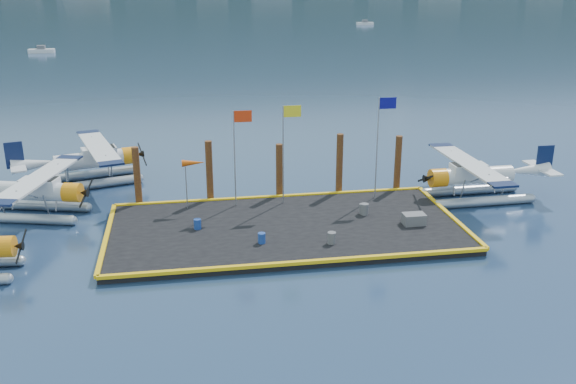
% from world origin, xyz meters
% --- Properties ---
extents(ground, '(4000.00, 4000.00, 0.00)m').
position_xyz_m(ground, '(0.00, 0.00, 0.00)').
color(ground, navy).
rests_on(ground, ground).
extents(dock, '(20.00, 10.00, 0.40)m').
position_xyz_m(dock, '(0.00, 0.00, 0.20)').
color(dock, black).
rests_on(dock, ground).
extents(dock_bumpers, '(20.25, 10.25, 0.18)m').
position_xyz_m(dock_bumpers, '(0.00, 0.00, 0.49)').
color(dock_bumpers, '#E7B20D').
rests_on(dock_bumpers, dock).
extents(seaplane_b, '(8.94, 9.63, 3.43)m').
position_xyz_m(seaplane_b, '(-14.61, 4.91, 1.49)').
color(seaplane_b, '#9AA0A8').
rests_on(seaplane_b, ground).
extents(seaplane_c, '(9.34, 10.05, 3.58)m').
position_xyz_m(seaplane_c, '(-11.81, 11.06, 1.56)').
color(seaplane_c, '#9AA0A8').
rests_on(seaplane_c, ground).
extents(seaplane_d, '(8.87, 9.76, 3.49)m').
position_xyz_m(seaplane_d, '(12.94, 3.27, 1.52)').
color(seaplane_d, '#9AA0A8').
rests_on(seaplane_d, ground).
extents(drum_0, '(0.42, 0.42, 0.59)m').
position_xyz_m(drum_0, '(-5.00, 0.35, 0.69)').
color(drum_0, navy).
rests_on(drum_0, dock).
extents(drum_1, '(0.45, 0.45, 0.64)m').
position_xyz_m(drum_1, '(2.05, -2.92, 0.72)').
color(drum_1, '#535257').
rests_on(drum_1, dock).
extents(drum_2, '(0.48, 0.48, 0.68)m').
position_xyz_m(drum_2, '(4.99, 0.96, 0.74)').
color(drum_2, '#535257').
rests_on(drum_2, dock).
extents(drum_3, '(0.41, 0.41, 0.57)m').
position_xyz_m(drum_3, '(-1.65, -2.24, 0.69)').
color(drum_3, navy).
rests_on(drum_3, dock).
extents(drum_4, '(0.44, 0.44, 0.61)m').
position_xyz_m(drum_4, '(4.92, 1.10, 0.71)').
color(drum_4, '#535257').
rests_on(drum_4, dock).
extents(crate, '(1.27, 0.84, 0.63)m').
position_xyz_m(crate, '(7.38, -1.02, 0.72)').
color(crate, '#535257').
rests_on(crate, dock).
extents(flagpole_red, '(1.14, 0.08, 6.00)m').
position_xyz_m(flagpole_red, '(-2.29, 3.80, 4.40)').
color(flagpole_red, gray).
rests_on(flagpole_red, dock).
extents(flagpole_yellow, '(1.14, 0.08, 6.20)m').
position_xyz_m(flagpole_yellow, '(0.70, 3.80, 4.51)').
color(flagpole_yellow, gray).
rests_on(flagpole_yellow, dock).
extents(flagpole_blue, '(1.14, 0.08, 6.50)m').
position_xyz_m(flagpole_blue, '(6.70, 3.80, 4.69)').
color(flagpole_blue, gray).
rests_on(flagpole_blue, dock).
extents(windsock, '(1.40, 0.44, 3.12)m').
position_xyz_m(windsock, '(-5.03, 3.80, 3.23)').
color(windsock, gray).
rests_on(windsock, dock).
extents(piling_0, '(0.44, 0.44, 4.00)m').
position_xyz_m(piling_0, '(-8.50, 5.40, 2.00)').
color(piling_0, '#3F1D12').
rests_on(piling_0, ground).
extents(piling_1, '(0.44, 0.44, 4.20)m').
position_xyz_m(piling_1, '(-4.00, 5.40, 2.10)').
color(piling_1, '#3F1D12').
rests_on(piling_1, ground).
extents(piling_2, '(0.44, 0.44, 3.80)m').
position_xyz_m(piling_2, '(0.50, 5.40, 1.90)').
color(piling_2, '#3F1D12').
rests_on(piling_2, ground).
extents(piling_3, '(0.44, 0.44, 4.30)m').
position_xyz_m(piling_3, '(4.50, 5.40, 2.15)').
color(piling_3, '#3F1D12').
rests_on(piling_3, ground).
extents(piling_4, '(0.44, 0.44, 4.00)m').
position_xyz_m(piling_4, '(8.50, 5.40, 2.00)').
color(piling_4, '#3F1D12').
rests_on(piling_4, ground).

